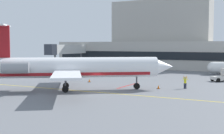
{
  "coord_description": "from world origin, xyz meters",
  "views": [
    {
      "loc": [
        20.62,
        -36.01,
        6.41
      ],
      "look_at": [
        -1.24,
        6.33,
        3.0
      ],
      "focal_mm": 50.23,
      "sensor_mm": 36.0,
      "label": 1
    }
  ],
  "objects_px": {
    "baggage_tug": "(224,76)",
    "pushback_tractor": "(93,72)",
    "regional_jet": "(70,68)",
    "marshaller": "(185,82)"
  },
  "relations": [
    {
      "from": "pushback_tractor",
      "to": "marshaller",
      "type": "distance_m",
      "value": 22.84
    },
    {
      "from": "regional_jet",
      "to": "marshaller",
      "type": "xyz_separation_m",
      "value": [
        13.87,
        9.14,
        -2.25
      ]
    },
    {
      "from": "regional_jet",
      "to": "marshaller",
      "type": "distance_m",
      "value": 16.77
    },
    {
      "from": "baggage_tug",
      "to": "marshaller",
      "type": "xyz_separation_m",
      "value": [
        -3.69,
        -12.33,
        -0.05
      ]
    },
    {
      "from": "baggage_tug",
      "to": "pushback_tractor",
      "type": "xyz_separation_m",
      "value": [
        -24.72,
        -3.42,
        -0.14
      ]
    },
    {
      "from": "marshaller",
      "to": "pushback_tractor",
      "type": "bearing_deg",
      "value": 157.05
    },
    {
      "from": "regional_jet",
      "to": "pushback_tractor",
      "type": "relative_size",
      "value": 6.24
    },
    {
      "from": "regional_jet",
      "to": "pushback_tractor",
      "type": "bearing_deg",
      "value": 111.63
    },
    {
      "from": "marshaller",
      "to": "baggage_tug",
      "type": "bearing_deg",
      "value": 73.32
    },
    {
      "from": "regional_jet",
      "to": "baggage_tug",
      "type": "distance_m",
      "value": 27.83
    }
  ]
}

